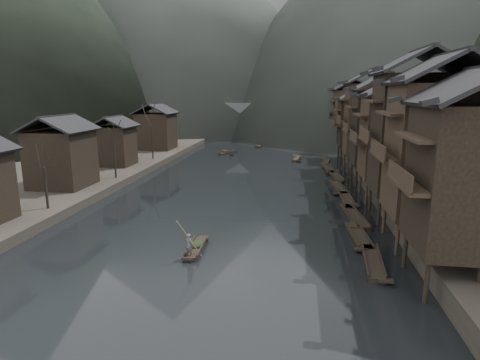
# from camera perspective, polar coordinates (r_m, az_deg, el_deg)

# --- Properties ---
(water) EXTENTS (300.00, 300.00, 0.00)m
(water) POSITION_cam_1_polar(r_m,az_deg,el_deg) (35.39, -3.19, -7.17)
(water) COLOR black
(water) RESTS_ON ground
(right_bank) EXTENTS (40.00, 200.00, 1.80)m
(right_bank) POSITION_cam_1_polar(r_m,az_deg,el_deg) (78.75, 29.22, 2.87)
(right_bank) COLOR #2D2823
(right_bank) RESTS_ON ground
(left_bank) EXTENTS (40.00, 200.00, 1.20)m
(left_bank) POSITION_cam_1_polar(r_m,az_deg,el_deg) (84.51, -21.49, 3.94)
(left_bank) COLOR #2D2823
(left_bank) RESTS_ON ground
(stilt_houses) EXTENTS (9.00, 67.60, 15.83)m
(stilt_houses) POSITION_cam_1_polar(r_m,az_deg,el_deg) (52.77, 20.02, 8.59)
(stilt_houses) COLOR black
(stilt_houses) RESTS_ON ground
(left_houses) EXTENTS (8.10, 53.20, 8.73)m
(left_houses) POSITION_cam_1_polar(r_m,az_deg,el_deg) (59.68, -19.05, 5.82)
(left_houses) COLOR black
(left_houses) RESTS_ON left_bank
(bare_trees) EXTENTS (4.00, 45.56, 8.00)m
(bare_trees) POSITION_cam_1_polar(r_m,az_deg,el_deg) (48.50, -21.18, 5.51)
(bare_trees) COLOR black
(bare_trees) RESTS_ON left_bank
(moored_sampans) EXTENTS (2.79, 48.01, 0.47)m
(moored_sampans) POSITION_cam_1_polar(r_m,az_deg,el_deg) (49.45, 14.12, -1.57)
(moored_sampans) COLOR black
(moored_sampans) RESTS_ON water
(midriver_boats) EXTENTS (15.82, 22.47, 0.45)m
(midriver_boats) POSITION_cam_1_polar(r_m,az_deg,el_deg) (79.63, 3.05, 4.03)
(midriver_boats) COLOR black
(midriver_boats) RESTS_ON water
(stone_bridge) EXTENTS (40.00, 6.00, 9.00)m
(stone_bridge) POSITION_cam_1_polar(r_m,az_deg,el_deg) (105.08, 4.59, 8.75)
(stone_bridge) COLOR #4C4C4F
(stone_bridge) RESTS_ON ground
(hero_sampan) EXTENTS (1.19, 4.70, 0.43)m
(hero_sampan) POSITION_cam_1_polar(r_m,az_deg,el_deg) (31.20, -6.25, -9.58)
(hero_sampan) COLOR black
(hero_sampan) RESTS_ON water
(cargo_heap) EXTENTS (1.03, 1.35, 0.62)m
(cargo_heap) POSITION_cam_1_polar(r_m,az_deg,el_deg) (31.20, -6.16, -8.53)
(cargo_heap) COLOR black
(cargo_heap) RESTS_ON hero_sampan
(boatman) EXTENTS (0.76, 0.66, 1.75)m
(boatman) POSITION_cam_1_polar(r_m,az_deg,el_deg) (29.36, -7.25, -8.75)
(boatman) COLOR #4F5052
(boatman) RESTS_ON hero_sampan
(bamboo_pole) EXTENTS (1.71, 1.73, 3.76)m
(bamboo_pole) POSITION_cam_1_polar(r_m,az_deg,el_deg) (28.43, -7.02, -3.59)
(bamboo_pole) COLOR #8C7A51
(bamboo_pole) RESTS_ON boatman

